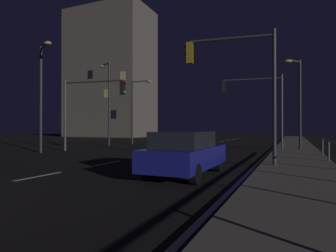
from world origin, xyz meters
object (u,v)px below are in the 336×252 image
Objects in this scene: traffic_light_far_center at (254,97)px; street_lamp_across_street at (42,88)px; car at (186,153)px; street_lamp_mid_block at (136,105)px; traffic_light_far_left at (91,99)px; street_lamp_median at (298,95)px; building_distant at (111,74)px; street_lamp_corner at (108,96)px; traffic_light_near_right at (235,71)px.

street_lamp_across_street is at bearing -144.59° from traffic_light_far_center.
car is 0.65× the size of street_lamp_mid_block.
traffic_light_far_left is 12.40m from traffic_light_far_center.
street_lamp_median reaches higher than traffic_light_far_center.
street_lamp_across_street is at bearing -61.87° from building_distant.
traffic_light_far_left is at bearing -57.19° from building_distant.
building_distant reaches higher than street_lamp_mid_block.
car is 0.68× the size of street_lamp_median.
street_lamp_median is 0.81× the size of street_lamp_corner.
traffic_light_far_left is 6.79m from street_lamp_corner.
street_lamp_across_street is (-15.68, -8.58, 0.29)m from street_lamp_median.
street_lamp_across_street reaches higher than street_lamp_mid_block.
street_lamp_corner is at bearing -178.74° from traffic_light_far_center.
traffic_light_far_center is at bearing -15.01° from street_lamp_mid_block.
traffic_light_far_left is 9.95m from street_lamp_mid_block.
traffic_light_far_center reaches higher than traffic_light_far_left.
traffic_light_near_right is 10.47m from street_lamp_median.
street_lamp_mid_block is 0.94× the size of street_lamp_across_street.
traffic_light_far_left is 0.66× the size of street_lamp_corner.
street_lamp_median is at bearing -13.52° from street_lamp_mid_block.
street_lamp_mid_block is (-15.66, 3.76, 0.06)m from street_lamp_median.
street_lamp_corner is (-12.79, 13.27, 3.90)m from car.
building_distant reaches higher than car.
building_distant reaches higher than street_lamp_across_street.
building_distant is at bearing 124.48° from street_lamp_corner.
street_lamp_median is at bearing -0.31° from street_lamp_corner.
street_lamp_across_street is (-1.98, -2.60, 0.60)m from traffic_light_far_left.
street_lamp_across_street reaches higher than traffic_light_near_right.
street_lamp_median is 16.60m from street_lamp_corner.
car is 0.83× the size of traffic_light_far_left.
street_lamp_across_street is 0.29× the size of building_distant.
car is at bearing -110.70° from traffic_light_near_right.
street_lamp_corner is 8.72m from street_lamp_across_street.
building_distant is at bearing 143.66° from street_lamp_median.
traffic_light_near_right is 0.23× the size of building_distant.
traffic_light_far_left is 3.32m from street_lamp_across_street.
traffic_light_near_right is at bearing -104.68° from street_lamp_median.
street_lamp_corner is 3.84m from street_lamp_mid_block.
traffic_light_far_left is 0.81× the size of street_lamp_median.
street_lamp_mid_block is at bearing 75.71° from street_lamp_corner.
traffic_light_far_left is at bearing 52.67° from street_lamp_across_street.
street_lamp_corner is at bearing 115.43° from traffic_light_far_left.
traffic_light_far_left is 0.94× the size of traffic_light_far_center.
street_lamp_median is at bearing -7.22° from traffic_light_far_center.
street_lamp_median is 17.88m from street_lamp_across_street.
traffic_light_near_right is 1.08× the size of traffic_light_far_left.
building_distant is at bearing 128.10° from car.
street_lamp_across_street is at bearing -151.32° from street_lamp_median.
traffic_light_near_right is 13.12m from street_lamp_across_street.
street_lamp_across_street reaches higher than traffic_light_far_center.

